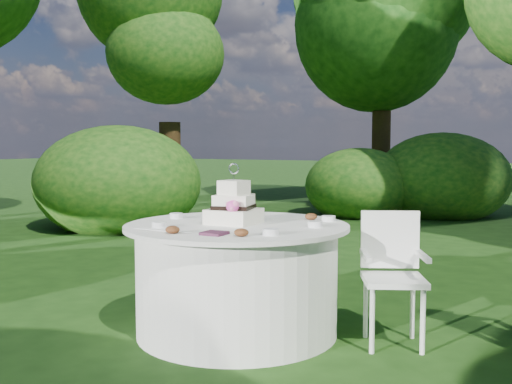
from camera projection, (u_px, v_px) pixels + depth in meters
ground at (237, 332)px, 4.23m from camera, size 80.00×80.00×0.00m
napkins at (214, 233)px, 3.68m from camera, size 0.14×0.14×0.02m
feather_plume at (161, 230)px, 3.83m from camera, size 0.48×0.07×0.01m
table at (237, 278)px, 4.20m from camera, size 1.56×1.56×0.77m
cake at (234, 207)px, 4.19m from camera, size 0.32×0.34×0.43m
chair at (392, 266)px, 3.98m from camera, size 0.52×0.52×0.88m
votives at (246, 221)px, 4.18m from camera, size 1.20×0.93×0.04m
petal_cups at (246, 226)px, 3.91m from camera, size 0.61×1.11×0.05m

